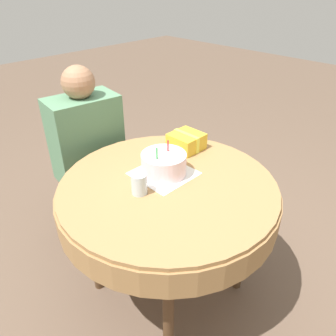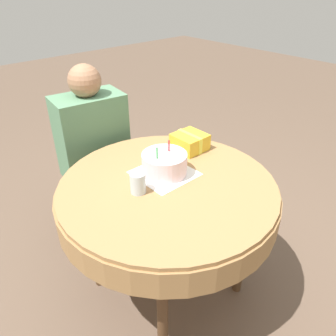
% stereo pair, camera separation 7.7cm
% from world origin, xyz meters
% --- Properties ---
extents(ground_plane, '(12.00, 12.00, 0.00)m').
position_xyz_m(ground_plane, '(0.00, 0.00, 0.00)').
color(ground_plane, brown).
extents(dining_table, '(1.06, 1.06, 0.73)m').
position_xyz_m(dining_table, '(0.00, 0.00, 0.64)').
color(dining_table, '#9E7547').
rests_on(dining_table, ground_plane).
extents(chair, '(0.42, 0.42, 0.87)m').
position_xyz_m(chair, '(0.03, 0.81, 0.47)').
color(chair, brown).
rests_on(chair, ground_plane).
extents(person, '(0.44, 0.38, 1.15)m').
position_xyz_m(person, '(0.02, 0.72, 0.69)').
color(person, '#9E7051').
rests_on(person, ground_plane).
extents(napkin, '(0.27, 0.27, 0.00)m').
position_xyz_m(napkin, '(0.05, 0.07, 0.73)').
color(napkin, white).
rests_on(napkin, dining_table).
extents(birthday_cake, '(0.22, 0.22, 0.17)m').
position_xyz_m(birthday_cake, '(0.05, 0.07, 0.79)').
color(birthday_cake, silver).
rests_on(birthday_cake, dining_table).
extents(drinking_glass, '(0.07, 0.07, 0.10)m').
position_xyz_m(drinking_glass, '(-0.15, 0.04, 0.78)').
color(drinking_glass, silver).
rests_on(drinking_glass, dining_table).
extents(gift_box, '(0.17, 0.17, 0.10)m').
position_xyz_m(gift_box, '(0.32, 0.17, 0.78)').
color(gift_box, gold).
rests_on(gift_box, dining_table).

